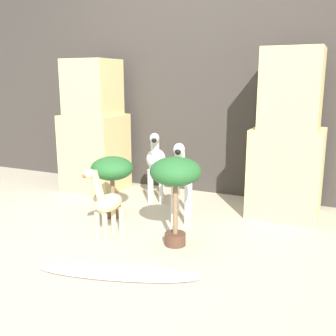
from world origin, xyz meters
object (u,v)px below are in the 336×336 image
Objects in this scene: potted_palm_back at (112,172)px; surfboard at (116,272)px; giraffe_figurine at (106,203)px; potted_palm_front at (175,177)px; zebra_right at (182,173)px; zebra_left at (156,159)px.

potted_palm_back is 1.07m from surfboard.
giraffe_figurine is at bearing -63.36° from potted_palm_back.
giraffe_figurine is 0.55m from potted_palm_front.
potted_palm_back is at bearing -164.65° from zebra_right.
potted_palm_front is 0.73m from surfboard.
potted_palm_front is at bearing -56.47° from zebra_left.
zebra_right is 0.48m from potted_palm_front.
zebra_left reaches higher than potted_palm_back.
surfboard is (-0.01, -0.99, -0.38)m from zebra_right.
potted_palm_back is at bearing -102.23° from zebra_left.
surfboard is (0.42, -1.40, -0.38)m from zebra_left.
potted_palm_back is (-0.12, -0.56, -0.01)m from zebra_left.
zebra_right is 0.66m from giraffe_figurine.
zebra_left reaches higher than surfboard.
zebra_right is at bearing 56.70° from giraffe_figurine.
potted_palm_front is at bearing -72.58° from zebra_right.
potted_palm_front is 1.21× the size of potted_palm_back.
giraffe_figurine is at bearing -123.30° from zebra_right.
giraffe_figurine reaches higher than surfboard.
zebra_left is 0.66× the size of surfboard.
giraffe_figurine is 0.46m from potted_palm_back.
potted_palm_front is at bearing 10.11° from giraffe_figurine.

